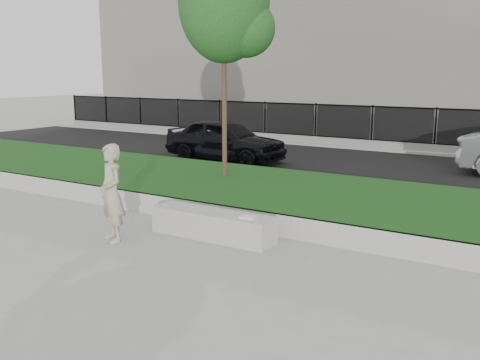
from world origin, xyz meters
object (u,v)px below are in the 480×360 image
Objects in this scene: stone_bench at (213,224)px; car_dark at (225,140)px; young_tree at (227,7)px; book at (248,217)px; man at (112,193)px.

car_dark reaches higher than stone_bench.
stone_bench is at bearing -61.75° from young_tree.
man is at bearing -160.05° from book.
book is 0.06× the size of car_dark.
man is 0.42× the size of car_dark.
man is at bearing -158.83° from car_dark.
man is (-1.33, -1.03, 0.60)m from stone_bench.
car_dark reaches higher than book.
man is 8.14m from car_dark.
book is 5.43m from young_tree.
young_tree is (-1.67, 3.10, 3.99)m from stone_bench.
man is at bearing -85.35° from young_tree.
stone_bench is 0.43× the size of young_tree.
man reaches higher than stone_bench.
book is (2.05, 0.99, -0.35)m from man.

